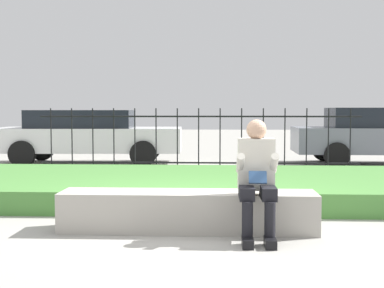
# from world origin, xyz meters

# --- Properties ---
(ground_plane) EXTENTS (60.00, 60.00, 0.00)m
(ground_plane) POSITION_xyz_m (0.00, 0.00, 0.00)
(ground_plane) COLOR #9E9B93
(stone_bench) EXTENTS (2.81, 0.54, 0.43)m
(stone_bench) POSITION_xyz_m (0.06, 0.00, 0.19)
(stone_bench) COLOR #ADA89E
(stone_bench) RESTS_ON ground_plane
(person_seated_reader) EXTENTS (0.42, 0.73, 1.23)m
(person_seated_reader) POSITION_xyz_m (0.79, -0.30, 0.67)
(person_seated_reader) COLOR black
(person_seated_reader) RESTS_ON ground_plane
(grass_berm) EXTENTS (8.42, 3.40, 0.31)m
(grass_berm) POSITION_xyz_m (0.00, 2.40, 0.15)
(grass_berm) COLOR #4C893D
(grass_berm) RESTS_ON ground_plane
(iron_fence) EXTENTS (6.42, 0.03, 1.37)m
(iron_fence) POSITION_xyz_m (0.00, 4.83, 0.71)
(iron_fence) COLOR black
(iron_fence) RESTS_ON ground_plane
(car_parked_left) EXTENTS (4.63, 2.03, 1.33)m
(car_parked_left) POSITION_xyz_m (-2.85, 7.27, 0.71)
(car_parked_left) COLOR silver
(car_parked_left) RESTS_ON ground_plane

